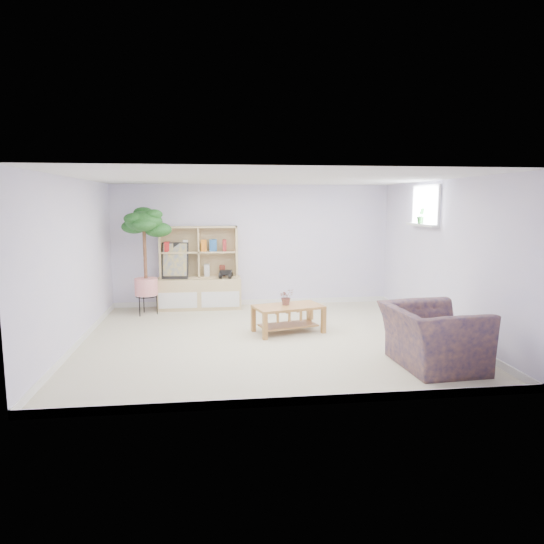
{
  "coord_description": "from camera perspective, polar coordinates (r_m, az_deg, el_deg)",
  "views": [
    {
      "loc": [
        -0.8,
        -7.12,
        2.05
      ],
      "look_at": [
        0.1,
        0.19,
        0.99
      ],
      "focal_mm": 32.0,
      "sensor_mm": 36.0,
      "label": 1
    }
  ],
  "objects": [
    {
      "name": "toy_truck",
      "position": [
        9.41,
        -5.46,
        -0.18
      ],
      "size": [
        0.37,
        0.29,
        0.18
      ],
      "primitive_type": null,
      "rotation": [
        0.0,
        0.0,
        -0.2
      ],
      "color": "black",
      "rests_on": "storage_unit"
    },
    {
      "name": "baseboard",
      "position": [
        7.44,
        -0.61,
        -7.41
      ],
      "size": [
        5.5,
        5.0,
        0.1
      ],
      "primitive_type": null,
      "color": "white",
      "rests_on": "floor"
    },
    {
      "name": "table_plant",
      "position": [
        7.72,
        1.69,
        -2.93
      ],
      "size": [
        0.29,
        0.27,
        0.26
      ],
      "primitive_type": "imported",
      "rotation": [
        0.0,
        0.0,
        0.34
      ],
      "color": "#166113",
      "rests_on": "coffee_table"
    },
    {
      "name": "walls",
      "position": [
        7.22,
        -0.63,
        1.41
      ],
      "size": [
        5.51,
        5.01,
        2.4
      ],
      "color": "#D8D3FF",
      "rests_on": "floor"
    },
    {
      "name": "coffee_table",
      "position": [
        7.73,
        1.92,
        -5.54
      ],
      "size": [
        1.17,
        0.84,
        0.43
      ],
      "primitive_type": null,
      "rotation": [
        0.0,
        0.0,
        0.26
      ],
      "color": "#A87932",
      "rests_on": "floor"
    },
    {
      "name": "poster",
      "position": [
        9.43,
        -11.33,
        1.31
      ],
      "size": [
        0.52,
        0.18,
        0.7
      ],
      "primitive_type": null,
      "rotation": [
        0.0,
        0.0,
        -0.12
      ],
      "color": "yellow",
      "rests_on": "storage_unit"
    },
    {
      "name": "window",
      "position": [
        8.49,
        17.69,
        7.46
      ],
      "size": [
        0.1,
        0.98,
        0.68
      ],
      "primitive_type": null,
      "color": "white",
      "rests_on": "walls"
    },
    {
      "name": "ceiling",
      "position": [
        7.17,
        -0.64,
        10.97
      ],
      "size": [
        5.5,
        5.0,
        0.01
      ],
      "primitive_type": "cube",
      "color": "silver",
      "rests_on": "walls"
    },
    {
      "name": "floor",
      "position": [
        7.45,
        -0.61,
        -7.78
      ],
      "size": [
        5.5,
        5.0,
        0.01
      ],
      "primitive_type": "cube",
      "color": "silver",
      "rests_on": "ground"
    },
    {
      "name": "window_sill",
      "position": [
        8.47,
        17.23,
        5.31
      ],
      "size": [
        0.14,
        1.0,
        0.04
      ],
      "primitive_type": "cube",
      "color": "white",
      "rests_on": "walls"
    },
    {
      "name": "storage_unit",
      "position": [
        9.45,
        -8.59,
        0.48
      ],
      "size": [
        1.6,
        0.54,
        1.6
      ],
      "primitive_type": null,
      "color": "tan",
      "rests_on": "floor"
    },
    {
      "name": "armchair",
      "position": [
        6.43,
        18.38,
        -6.78
      ],
      "size": [
        1.1,
        1.25,
        0.88
      ],
      "primitive_type": "imported",
      "rotation": [
        0.0,
        0.0,
        1.64
      ],
      "color": "#1A1D46",
      "rests_on": "floor"
    },
    {
      "name": "floor_tree",
      "position": [
        9.11,
        -14.69,
        1.22
      ],
      "size": [
        0.79,
        0.79,
        1.97
      ],
      "primitive_type": null,
      "rotation": [
        0.0,
        0.0,
        -0.1
      ],
      "color": "#13420F",
      "rests_on": "floor"
    },
    {
      "name": "sill_plant",
      "position": [
        8.51,
        17.14,
        6.35
      ],
      "size": [
        0.17,
        0.16,
        0.26
      ],
      "primitive_type": "imported",
      "rotation": [
        0.0,
        0.0,
        -0.31
      ],
      "color": "#13420F",
      "rests_on": "window_sill"
    }
  ]
}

